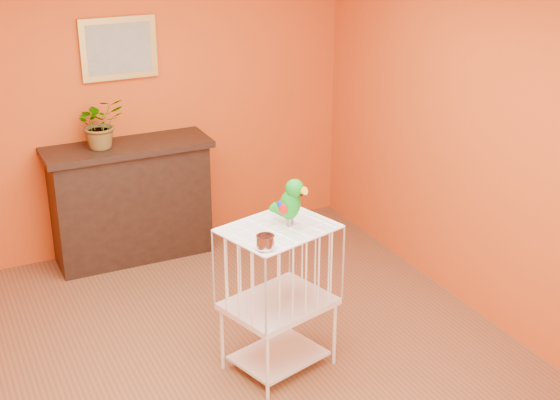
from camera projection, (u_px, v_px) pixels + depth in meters
ground at (230, 379)px, 5.05m from camera, size 4.50×4.50×0.00m
room_shell at (223, 147)px, 4.45m from camera, size 4.50×4.50×4.50m
console_cabinet at (131, 202)px, 6.52m from camera, size 1.36×0.49×1.01m
potted_plant at (101, 129)px, 6.19m from camera, size 0.42×0.45×0.32m
framed_picture at (119, 48)px, 6.24m from camera, size 0.62×0.04×0.50m
birdcage at (279, 297)px, 4.99m from camera, size 0.77×0.66×1.01m
feed_cup at (265, 242)px, 4.52m from camera, size 0.11×0.11×0.08m
parrot at (290, 201)px, 4.79m from camera, size 0.19×0.27×0.31m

